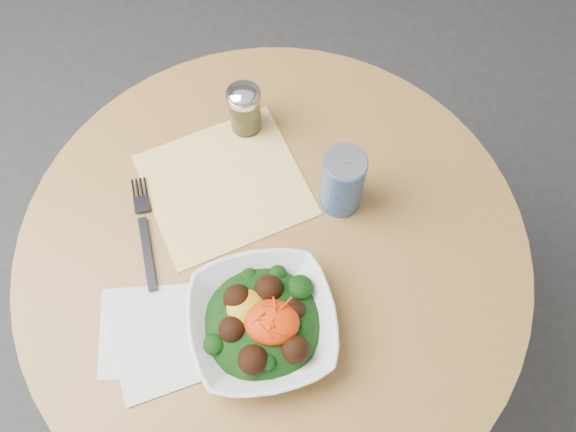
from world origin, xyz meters
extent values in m
plane|color=#303033|center=(0.00, 0.00, 0.00)|extent=(6.00, 6.00, 0.00)
cylinder|color=black|center=(0.00, 0.00, 0.01)|extent=(0.52, 0.52, 0.03)
cylinder|color=black|center=(0.00, 0.00, 0.35)|extent=(0.10, 0.10, 0.71)
cylinder|color=#C68D47|center=(0.00, 0.00, 0.73)|extent=(0.90, 0.90, 0.04)
cube|color=#F9AD0D|center=(-0.10, 0.13, 0.75)|extent=(0.36, 0.35, 0.00)
cube|color=white|center=(-0.19, -0.15, 0.75)|extent=(0.17, 0.17, 0.00)
cube|color=white|center=(-0.17, -0.18, 0.75)|extent=(0.20, 0.20, 0.00)
imported|color=white|center=(0.00, -0.13, 0.78)|extent=(0.29, 0.29, 0.06)
ellipsoid|color=black|center=(0.00, -0.13, 0.78)|extent=(0.19, 0.19, 0.07)
ellipsoid|color=#C99414|center=(-0.03, -0.12, 0.81)|extent=(0.06, 0.06, 0.02)
ellipsoid|color=#F44405|center=(0.01, -0.14, 0.81)|extent=(0.09, 0.07, 0.04)
cube|color=black|center=(-0.22, -0.02, 0.76)|extent=(0.06, 0.14, 0.00)
cube|color=black|center=(-0.25, 0.09, 0.76)|extent=(0.05, 0.08, 0.00)
cylinder|color=silver|center=(-0.07, 0.26, 0.80)|extent=(0.06, 0.06, 0.09)
cylinder|color=#A08F4A|center=(-0.07, 0.26, 0.78)|extent=(0.05, 0.05, 0.05)
cylinder|color=silver|center=(-0.07, 0.26, 0.85)|extent=(0.06, 0.06, 0.01)
ellipsoid|color=silver|center=(-0.07, 0.26, 0.85)|extent=(0.06, 0.06, 0.03)
cylinder|color=navy|center=(0.11, 0.11, 0.82)|extent=(0.07, 0.07, 0.14)
cylinder|color=#B1B0B8|center=(0.11, 0.11, 0.89)|extent=(0.07, 0.07, 0.00)
cube|color=#B1B0B8|center=(0.11, 0.12, 0.89)|extent=(0.02, 0.02, 0.00)
camera|label=1|loc=(0.06, -0.40, 1.79)|focal=40.00mm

